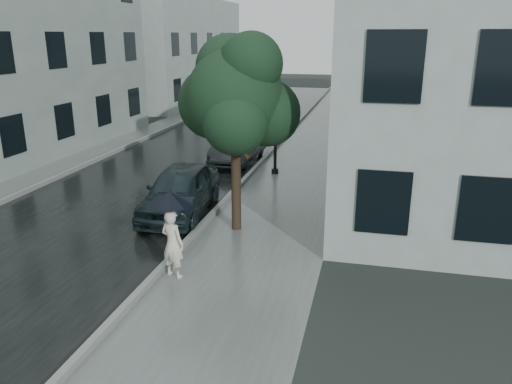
% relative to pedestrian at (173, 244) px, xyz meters
% --- Properties ---
extents(ground, '(120.00, 120.00, 0.00)m').
position_rel_pedestrian_xyz_m(ground, '(1.20, 0.12, -0.80)').
color(ground, black).
rests_on(ground, ground).
extents(sidewalk, '(3.50, 60.00, 0.01)m').
position_rel_pedestrian_xyz_m(sidewalk, '(1.45, 12.12, -0.79)').
color(sidewalk, slate).
rests_on(sidewalk, ground).
extents(kerb_near, '(0.15, 60.00, 0.15)m').
position_rel_pedestrian_xyz_m(kerb_near, '(-0.38, 12.12, -0.72)').
color(kerb_near, slate).
rests_on(kerb_near, ground).
extents(asphalt_road, '(6.85, 60.00, 0.00)m').
position_rel_pedestrian_xyz_m(asphalt_road, '(-3.88, 12.12, -0.80)').
color(asphalt_road, black).
rests_on(asphalt_road, ground).
extents(kerb_far, '(0.15, 60.00, 0.15)m').
position_rel_pedestrian_xyz_m(kerb_far, '(-7.37, 12.12, -0.72)').
color(kerb_far, slate).
rests_on(kerb_far, ground).
extents(sidewalk_far, '(1.70, 60.00, 0.01)m').
position_rel_pedestrian_xyz_m(sidewalk_far, '(-8.30, 12.12, -0.79)').
color(sidewalk_far, '#4C5451').
rests_on(sidewalk_far, ground).
extents(building_near, '(7.02, 36.00, 9.00)m').
position_rel_pedestrian_xyz_m(building_near, '(6.67, 19.62, 3.70)').
color(building_near, '#95A39F').
rests_on(building_near, ground).
extents(building_far_b, '(7.02, 18.00, 8.00)m').
position_rel_pedestrian_xyz_m(building_far_b, '(-12.57, 30.12, 3.20)').
color(building_far_b, '#95A39F').
rests_on(building_far_b, ground).
extents(pedestrian, '(0.67, 0.54, 1.58)m').
position_rel_pedestrian_xyz_m(pedestrian, '(0.00, 0.00, 0.00)').
color(pedestrian, beige).
rests_on(pedestrian, sidewalk).
extents(umbrella, '(1.21, 1.21, 1.13)m').
position_rel_pedestrian_xyz_m(umbrella, '(-0.01, 0.02, 1.07)').
color(umbrella, black).
rests_on(umbrella, ground).
extents(street_tree, '(3.38, 3.07, 5.34)m').
position_rel_pedestrian_xyz_m(street_tree, '(0.60, 3.23, 2.89)').
color(street_tree, '#332619').
rests_on(street_tree, ground).
extents(lamp_post, '(0.84, 0.39, 4.92)m').
position_rel_pedestrian_xyz_m(lamp_post, '(0.35, 9.10, 2.03)').
color(lamp_post, black).
rests_on(lamp_post, ground).
extents(car_near, '(2.08, 4.44, 1.47)m').
position_rel_pedestrian_xyz_m(car_near, '(-1.39, 3.97, -0.06)').
color(car_near, black).
rests_on(car_near, ground).
extents(car_far, '(1.56, 4.18, 1.37)m').
position_rel_pedestrian_xyz_m(car_far, '(-1.40, 10.67, -0.11)').
color(car_far, '#212426').
rests_on(car_far, ground).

